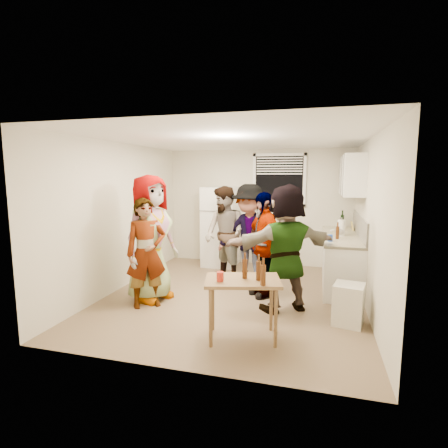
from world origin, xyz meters
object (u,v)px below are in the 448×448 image
(guest_back_left, at_px, (225,281))
(kettle, at_px, (339,236))
(wine_bottle, at_px, (342,228))
(red_cup, at_px, (220,281))
(serving_table, at_px, (242,338))
(guest_black, at_px, (263,295))
(guest_back_right, at_px, (249,284))
(guest_orange, at_px, (284,309))
(refrigerator, at_px, (221,227))
(trash_bin, at_px, (348,306))
(beer_bottle_table, at_px, (258,280))
(guest_grey, at_px, (152,299))
(blue_cup, at_px, (330,241))
(guest_stripe, at_px, (148,306))
(beer_bottle_counter, at_px, (337,239))

(guest_back_left, bearing_deg, kettle, 47.27)
(guest_back_left, bearing_deg, wine_bottle, 70.02)
(kettle, distance_m, red_cup, 2.98)
(serving_table, bearing_deg, guest_black, 89.91)
(wine_bottle, distance_m, guest_back_right, 2.28)
(guest_black, relative_size, guest_orange, 0.92)
(refrigerator, relative_size, guest_back_right, 0.94)
(trash_bin, relative_size, guest_black, 0.32)
(beer_bottle_table, bearing_deg, guest_back_left, 114.60)
(kettle, relative_size, guest_grey, 0.11)
(wine_bottle, xyz_separation_m, guest_black, (-1.30, -1.85, -0.90))
(guest_back_left, bearing_deg, serving_table, -30.15)
(beer_bottle_table, xyz_separation_m, guest_orange, (0.21, 1.04, -0.74))
(kettle, distance_m, blue_cup, 0.61)
(beer_bottle_table, xyz_separation_m, guest_back_left, (-0.99, 2.17, -0.74))
(guest_grey, height_order, guest_back_left, guest_back_left)
(refrigerator, height_order, trash_bin, refrigerator)
(serving_table, bearing_deg, guest_stripe, 157.67)
(guest_orange, bearing_deg, serving_table, 36.70)
(beer_bottle_table, relative_size, guest_stripe, 0.14)
(guest_stripe, height_order, guest_orange, guest_orange)
(guest_black, bearing_deg, guest_back_right, 174.98)
(serving_table, distance_m, guest_orange, 1.12)
(red_cup, bearing_deg, beer_bottle_counter, 58.32)
(guest_back_left, bearing_deg, blue_cup, 29.84)
(kettle, xyz_separation_m, wine_bottle, (0.10, 0.97, 0.00))
(beer_bottle_counter, height_order, guest_back_right, beer_bottle_counter)
(beer_bottle_table, bearing_deg, guest_orange, 78.52)
(beer_bottle_counter, height_order, red_cup, beer_bottle_counter)
(guest_stripe, xyz_separation_m, guest_back_left, (0.79, 1.51, 0.00))
(beer_bottle_counter, distance_m, guest_back_right, 1.74)
(serving_table, distance_m, guest_back_right, 2.14)
(guest_back_right, xyz_separation_m, guest_black, (0.34, -0.55, 0.00))
(refrigerator, relative_size, red_cup, 15.40)
(beer_bottle_counter, bearing_deg, serving_table, -118.85)
(kettle, relative_size, wine_bottle, 0.83)
(red_cup, xyz_separation_m, guest_orange, (0.63, 1.20, -0.74))
(serving_table, bearing_deg, trash_bin, 30.96)
(blue_cup, distance_m, guest_black, 1.40)
(guest_grey, height_order, guest_black, guest_grey)
(kettle, distance_m, guest_back_right, 1.82)
(wine_bottle, xyz_separation_m, blue_cup, (-0.27, -1.56, 0.00))
(red_cup, xyz_separation_m, guest_back_left, (-0.57, 2.33, -0.74))
(guest_black, bearing_deg, guest_grey, -106.58)
(beer_bottle_counter, relative_size, serving_table, 0.24)
(serving_table, relative_size, guest_grey, 0.45)
(trash_bin, bearing_deg, guest_back_left, 145.61)
(kettle, xyz_separation_m, guest_stripe, (-2.80, -1.79, -0.90))
(kettle, height_order, guest_black, kettle)
(blue_cup, distance_m, guest_back_right, 1.66)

